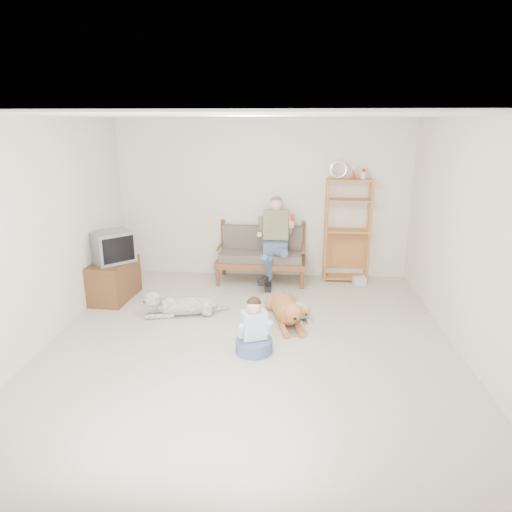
# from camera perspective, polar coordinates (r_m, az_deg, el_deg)

# --- Properties ---
(floor) EXTENTS (5.50, 5.50, 0.00)m
(floor) POSITION_cam_1_polar(r_m,az_deg,el_deg) (5.71, -0.71, -11.12)
(floor) COLOR beige
(floor) RESTS_ON ground
(ceiling) EXTENTS (5.50, 5.50, 0.00)m
(ceiling) POSITION_cam_1_polar(r_m,az_deg,el_deg) (5.06, -0.82, 17.12)
(ceiling) COLOR white
(ceiling) RESTS_ON ground
(wall_back) EXTENTS (5.00, 0.00, 5.00)m
(wall_back) POSITION_cam_1_polar(r_m,az_deg,el_deg) (7.91, 0.89, 7.05)
(wall_back) COLOR beige
(wall_back) RESTS_ON ground
(wall_front) EXTENTS (5.00, 0.00, 5.00)m
(wall_front) POSITION_cam_1_polar(r_m,az_deg,el_deg) (2.66, -5.75, -12.60)
(wall_front) COLOR beige
(wall_front) RESTS_ON ground
(wall_left) EXTENTS (0.00, 5.50, 5.50)m
(wall_left) POSITION_cam_1_polar(r_m,az_deg,el_deg) (5.97, -25.46, 2.34)
(wall_left) COLOR beige
(wall_left) RESTS_ON ground
(wall_right) EXTENTS (0.00, 5.50, 5.50)m
(wall_right) POSITION_cam_1_polar(r_m,az_deg,el_deg) (5.60, 25.64, 1.49)
(wall_right) COLOR beige
(wall_right) RESTS_ON ground
(loveseat) EXTENTS (1.52, 0.75, 0.95)m
(loveseat) POSITION_cam_1_polar(r_m,az_deg,el_deg) (7.79, 0.68, 0.37)
(loveseat) COLOR brown
(loveseat) RESTS_ON ground
(man) EXTENTS (0.56, 0.79, 1.29)m
(man) POSITION_cam_1_polar(r_m,az_deg,el_deg) (7.52, 2.24, 1.25)
(man) COLOR #475C82
(man) RESTS_ON loveseat
(etagere) EXTENTS (0.77, 0.34, 2.04)m
(etagere) POSITION_cam_1_polar(r_m,az_deg,el_deg) (7.86, 11.30, 3.28)
(etagere) COLOR #C37A3D
(etagere) RESTS_ON ground
(book_stack) EXTENTS (0.22, 0.18, 0.13)m
(book_stack) POSITION_cam_1_polar(r_m,az_deg,el_deg) (7.90, 12.81, -3.02)
(book_stack) COLOR silver
(book_stack) RESTS_ON ground
(tv_stand) EXTENTS (0.57, 0.94, 0.60)m
(tv_stand) POSITION_cam_1_polar(r_m,az_deg,el_deg) (7.36, -17.36, -2.89)
(tv_stand) COLOR brown
(tv_stand) RESTS_ON ground
(crt_tv) EXTENTS (0.72, 0.72, 0.47)m
(crt_tv) POSITION_cam_1_polar(r_m,az_deg,el_deg) (7.19, -17.51, 1.11)
(crt_tv) COLOR slate
(crt_tv) RESTS_ON tv_stand
(wall_outlet) EXTENTS (0.12, 0.02, 0.08)m
(wall_outlet) POSITION_cam_1_polar(r_m,az_deg,el_deg) (8.29, -7.81, -0.11)
(wall_outlet) COLOR silver
(wall_outlet) RESTS_ON ground
(golden_retriever) EXTENTS (0.54, 1.38, 0.43)m
(golden_retriever) POSITION_cam_1_polar(r_m,az_deg,el_deg) (6.30, 3.81, -6.65)
(golden_retriever) COLOR #A96A3A
(golden_retriever) RESTS_ON ground
(shaggy_dog) EXTENTS (1.25, 0.50, 0.38)m
(shaggy_dog) POSITION_cam_1_polar(r_m,az_deg,el_deg) (6.57, -9.51, -6.04)
(shaggy_dog) COLOR white
(shaggy_dog) RESTS_ON ground
(terrier) EXTENTS (0.30, 0.68, 0.26)m
(terrier) POSITION_cam_1_polar(r_m,az_deg,el_deg) (6.44, 5.66, -6.79)
(terrier) COLOR silver
(terrier) RESTS_ON ground
(child) EXTENTS (0.44, 0.44, 0.70)m
(child) POSITION_cam_1_polar(r_m,az_deg,el_deg) (5.46, -0.25, -9.50)
(child) COLOR #475C82
(child) RESTS_ON ground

